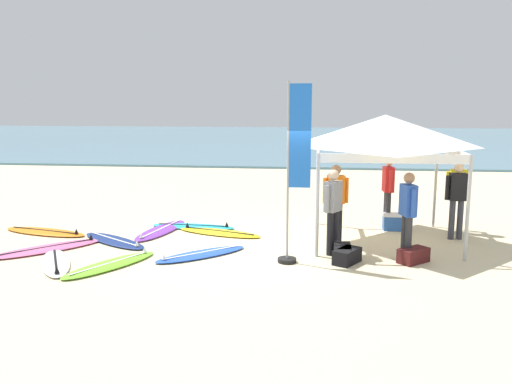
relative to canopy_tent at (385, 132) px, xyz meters
The scene contains 23 objects.
ground_plane 3.65m from the canopy_tent, 159.72° to the right, with size 80.00×80.00×0.00m, color beige.
sea 30.34m from the canopy_tent, 94.91° to the left, with size 80.00×36.00×0.10m, color #568499.
canopy_tent is the anchor object (origin of this frame).
surfboard_blue 4.68m from the canopy_tent, 155.89° to the right, with size 1.85×1.73×0.19m.
surfboard_pink 7.51m from the canopy_tent, 166.97° to the right, with size 2.08×2.12×0.19m.
surfboard_lime 6.25m from the canopy_tent, 154.35° to the right, with size 1.52×2.08×0.19m.
surfboard_orange 8.05m from the canopy_tent, behind, with size 2.27×1.11×0.19m.
surfboard_purple 5.59m from the canopy_tent, behind, with size 1.02×2.24×0.19m.
surfboard_navy 6.31m from the canopy_tent, behind, with size 1.99×1.63×0.19m.
surfboard_yellow 4.36m from the canopy_tent, behind, with size 2.17×1.19×0.19m.
surfboard_white 7.17m from the canopy_tent, 158.15° to the right, with size 1.35×1.90×0.19m.
surfboard_cyan 5.02m from the canopy_tent, behind, with size 2.08×0.68×0.19m.
person_red 1.90m from the canopy_tent, 77.59° to the left, with size 0.26×0.55×1.71m.
person_orange 1.78m from the canopy_tent, 158.96° to the right, with size 0.54×0.27×1.71m.
person_grey 2.17m from the canopy_tent, 132.09° to the right, with size 0.37×0.48×1.71m.
person_blue 2.06m from the canopy_tent, 78.71° to the right, with size 0.30×0.54×1.71m.
person_black 2.17m from the canopy_tent, ahead, with size 0.55×0.25×1.71m.
person_yellow 2.47m from the canopy_tent, 27.08° to the left, with size 0.55×0.26×1.71m.
banner_flag 2.76m from the canopy_tent, 134.77° to the right, with size 0.60×0.36×3.40m.
gear_bag_near_tent 2.88m from the canopy_tent, 120.61° to the right, with size 0.60×0.32×0.28m, color black.
gear_bag_by_pole 2.80m from the canopy_tent, 75.60° to the right, with size 0.60×0.32×0.28m, color #4C1919.
gear_bag_on_sand 3.01m from the canopy_tent, 114.82° to the right, with size 0.60×0.32×0.28m, color black.
cooler_box 2.44m from the canopy_tent, 67.95° to the left, with size 0.50×0.36×0.39m.
Camera 1 is at (1.13, -10.69, 3.04)m, focal length 37.30 mm.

